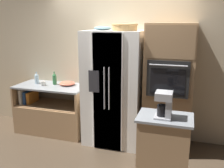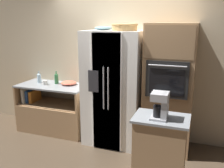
% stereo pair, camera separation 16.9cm
% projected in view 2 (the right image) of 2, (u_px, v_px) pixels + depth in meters
% --- Properties ---
extents(ground_plane, '(20.00, 20.00, 0.00)m').
position_uv_depth(ground_plane, '(112.00, 142.00, 4.34)').
color(ground_plane, '#4C3D2D').
extents(wall_back, '(12.00, 0.06, 2.80)m').
position_uv_depth(wall_back, '(121.00, 58.00, 4.43)').
color(wall_back, beige).
rests_on(wall_back, ground_plane).
extents(counter_left, '(1.30, 0.66, 0.89)m').
position_uv_depth(counter_left, '(54.00, 113.00, 4.77)').
color(counter_left, '#A87F56').
rests_on(counter_left, ground_plane).
extents(refrigerator, '(0.94, 0.77, 1.90)m').
position_uv_depth(refrigerator, '(114.00, 88.00, 4.17)').
color(refrigerator, white).
rests_on(refrigerator, ground_plane).
extents(wall_oven, '(0.73, 0.71, 2.02)m').
position_uv_depth(wall_oven, '(169.00, 89.00, 3.90)').
color(wall_oven, '#A87F56').
rests_on(wall_oven, ground_plane).
extents(island_counter, '(0.66, 0.47, 0.93)m').
position_uv_depth(island_counter, '(160.00, 152.00, 3.09)').
color(island_counter, '#A87F56').
rests_on(island_counter, ground_plane).
extents(wicker_basket, '(0.41, 0.41, 0.11)m').
position_uv_depth(wicker_basket, '(125.00, 27.00, 3.82)').
color(wicker_basket, tan).
rests_on(wicker_basket, refrigerator).
extents(fruit_bowl, '(0.28, 0.28, 0.06)m').
position_uv_depth(fruit_bowl, '(103.00, 28.00, 4.05)').
color(fruit_bowl, '#668C99').
rests_on(fruit_bowl, refrigerator).
extents(bottle_tall, '(0.08, 0.08, 0.22)m').
position_uv_depth(bottle_tall, '(39.00, 78.00, 4.76)').
color(bottle_tall, silver).
rests_on(bottle_tall, counter_left).
extents(bottle_short, '(0.07, 0.07, 0.24)m').
position_uv_depth(bottle_short, '(56.00, 78.00, 4.67)').
color(bottle_short, '#33723F').
rests_on(bottle_short, counter_left).
extents(mug, '(0.11, 0.08, 0.09)m').
position_uv_depth(mug, '(45.00, 83.00, 4.61)').
color(mug, silver).
rests_on(mug, counter_left).
extents(mixing_bowl, '(0.29, 0.29, 0.07)m').
position_uv_depth(mixing_bowl, '(69.00, 83.00, 4.62)').
color(mixing_bowl, '#DB664C').
rests_on(mixing_bowl, counter_left).
extents(coffee_maker, '(0.19, 0.21, 0.32)m').
position_uv_depth(coffee_maker, '(161.00, 105.00, 2.89)').
color(coffee_maker, '#B2B2B7').
rests_on(coffee_maker, island_counter).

